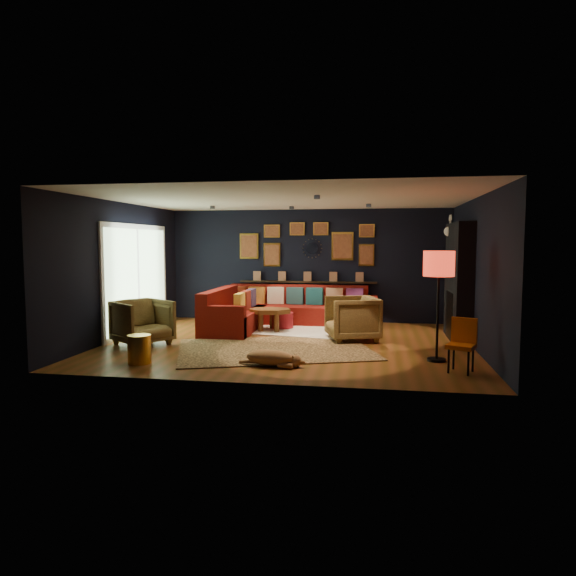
% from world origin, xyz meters
% --- Properties ---
extents(floor, '(6.50, 6.50, 0.00)m').
position_xyz_m(floor, '(0.00, 0.00, 0.00)').
color(floor, brown).
rests_on(floor, ground).
extents(room_walls, '(6.50, 6.50, 6.50)m').
position_xyz_m(room_walls, '(0.00, 0.00, 1.59)').
color(room_walls, black).
rests_on(room_walls, ground).
extents(sectional, '(3.41, 2.69, 0.86)m').
position_xyz_m(sectional, '(-0.61, 1.81, 0.32)').
color(sectional, maroon).
rests_on(sectional, ground).
extents(ledge, '(3.20, 0.12, 0.04)m').
position_xyz_m(ledge, '(0.00, 2.68, 0.92)').
color(ledge, black).
rests_on(ledge, room_walls).
extents(gallery_wall, '(3.15, 0.04, 1.02)m').
position_xyz_m(gallery_wall, '(-0.01, 2.72, 1.81)').
color(gallery_wall, gold).
rests_on(gallery_wall, room_walls).
extents(sunburst_mirror, '(0.47, 0.16, 0.47)m').
position_xyz_m(sunburst_mirror, '(0.10, 2.72, 1.70)').
color(sunburst_mirror, silver).
rests_on(sunburst_mirror, room_walls).
extents(fireplace, '(0.31, 1.60, 2.20)m').
position_xyz_m(fireplace, '(3.09, 0.90, 1.02)').
color(fireplace, black).
rests_on(fireplace, ground).
extents(deer_head, '(0.50, 0.28, 0.45)m').
position_xyz_m(deer_head, '(3.14, 1.40, 2.05)').
color(deer_head, white).
rests_on(deer_head, fireplace).
extents(sliding_door, '(0.06, 2.80, 2.20)m').
position_xyz_m(sliding_door, '(-3.22, 0.60, 1.10)').
color(sliding_door, white).
rests_on(sliding_door, ground).
extents(ceiling_spots, '(3.30, 2.50, 0.06)m').
position_xyz_m(ceiling_spots, '(-0.00, 0.80, 2.56)').
color(ceiling_spots, black).
rests_on(ceiling_spots, room_walls).
extents(shag_rug, '(2.38, 1.91, 0.03)m').
position_xyz_m(shag_rug, '(0.12, 1.27, 0.01)').
color(shag_rug, white).
rests_on(shag_rug, ground).
extents(leopard_rug, '(3.79, 3.23, 0.02)m').
position_xyz_m(leopard_rug, '(-0.14, -0.63, 0.01)').
color(leopard_rug, tan).
rests_on(leopard_rug, ground).
extents(coffee_table, '(0.93, 0.72, 0.44)m').
position_xyz_m(coffee_table, '(-0.58, 1.15, 0.38)').
color(coffee_table, brown).
rests_on(coffee_table, shag_rug).
extents(pouf, '(0.49, 0.49, 0.32)m').
position_xyz_m(pouf, '(-0.40, 1.50, 0.19)').
color(pouf, maroon).
rests_on(pouf, shag_rug).
extents(armchair_left, '(1.17, 1.18, 0.89)m').
position_xyz_m(armchair_left, '(-2.55, -0.60, 0.45)').
color(armchair_left, '#AE8740').
rests_on(armchair_left, ground).
extents(armchair_right, '(1.05, 1.09, 0.91)m').
position_xyz_m(armchair_right, '(1.13, 0.44, 0.46)').
color(armchair_right, '#AE8740').
rests_on(armchair_right, ground).
extents(gold_stool, '(0.35, 0.35, 0.44)m').
position_xyz_m(gold_stool, '(-1.97, -1.95, 0.22)').
color(gold_stool, gold).
rests_on(gold_stool, ground).
extents(orange_chair, '(0.47, 0.47, 0.76)m').
position_xyz_m(orange_chair, '(2.77, -1.66, 0.45)').
color(orange_chair, black).
rests_on(orange_chair, ground).
extents(floor_lamp, '(0.47, 0.47, 1.70)m').
position_xyz_m(floor_lamp, '(2.50, -1.04, 1.44)').
color(floor_lamp, black).
rests_on(floor_lamp, ground).
extents(dog, '(1.05, 0.60, 0.32)m').
position_xyz_m(dog, '(0.03, -1.80, 0.18)').
color(dog, '#B07D4E').
rests_on(dog, leopard_rug).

